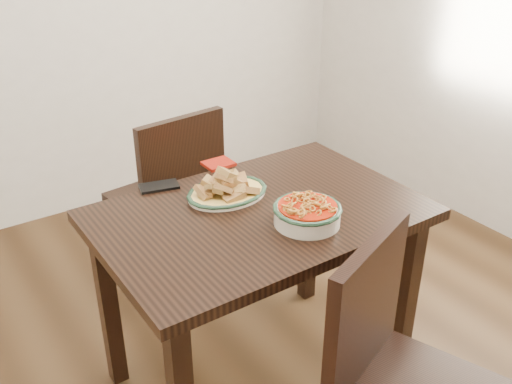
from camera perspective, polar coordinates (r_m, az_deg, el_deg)
floor at (r=2.40m, az=0.10°, el=-17.68°), size 3.50×3.50×0.00m
dining_table at (r=2.00m, az=0.32°, el=-4.57°), size 1.09×0.73×0.75m
chair_far at (r=2.63m, az=-8.42°, el=-0.04°), size 0.46×0.46×0.89m
chair_near at (r=1.75m, az=13.72°, el=-16.88°), size 0.54×0.54×0.89m
fish_plate at (r=2.02m, az=-2.92°, el=0.76°), size 0.29×0.23×0.11m
noodle_bowl at (r=1.85m, az=5.15°, el=-1.96°), size 0.23×0.23×0.08m
smartphone at (r=2.12m, az=-9.67°, el=0.57°), size 0.16×0.11×0.01m
napkin at (r=2.27m, az=-3.78°, el=2.84°), size 0.11×0.10×0.01m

